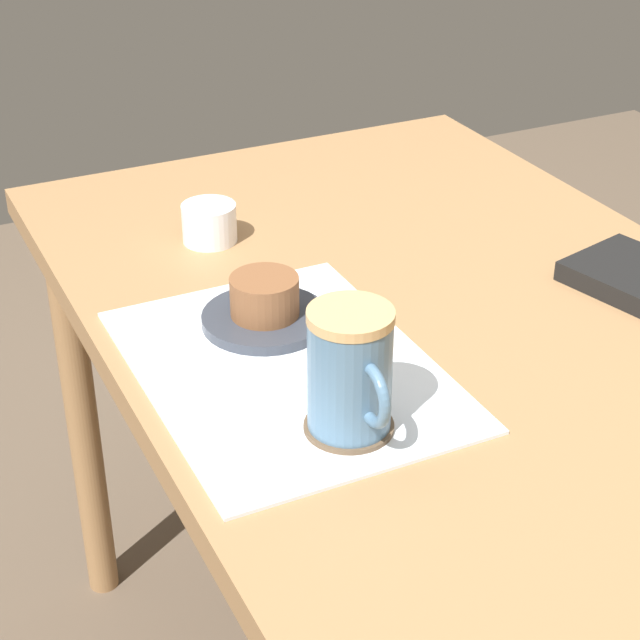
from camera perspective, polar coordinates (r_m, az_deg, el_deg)
name	(u,v)px	position (r m, az deg, el deg)	size (l,w,h in m)	color
dining_table	(476,412)	(1.20, 8.32, -4.89)	(1.34, 0.74, 0.73)	#997047
placemat	(285,368)	(1.11, -1.86, -2.60)	(0.39, 0.29, 0.00)	white
pastry_plate	(265,319)	(1.18, -2.94, 0.08)	(0.14, 0.14, 0.01)	#333842
pastry	(265,296)	(1.17, -2.98, 1.29)	(0.08, 0.08, 0.05)	brown
coffee_coaster	(349,426)	(1.02, 1.55, -5.67)	(0.09, 0.09, 0.01)	brown
coffee_mug	(351,371)	(0.98, 1.66, -2.71)	(0.11, 0.08, 0.12)	slate
sugar_bowl	(209,223)	(1.38, -5.92, 5.16)	(0.07, 0.07, 0.05)	white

